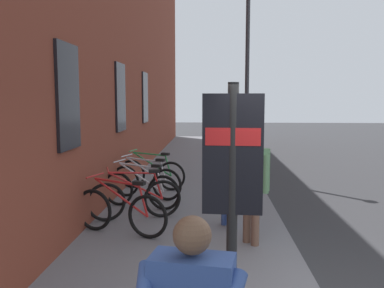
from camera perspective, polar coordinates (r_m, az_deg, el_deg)
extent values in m
plane|color=#2D2D30|center=(10.59, 15.46, -6.78)|extent=(60.00, 60.00, 0.00)
cube|color=slate|center=(12.29, 0.75, -4.44)|extent=(24.00, 3.50, 0.12)
cube|color=brown|center=(13.53, -8.16, 16.85)|extent=(22.00, 0.60, 9.67)
cube|color=black|center=(6.44, -17.01, 6.35)|extent=(0.90, 0.06, 1.60)
cube|color=black|center=(9.81, -10.02, 6.47)|extent=(0.90, 0.06, 1.60)
cube|color=black|center=(13.24, -6.62, 6.49)|extent=(0.90, 0.06, 1.60)
torus|color=black|center=(7.23, -13.62, -8.96)|extent=(0.30, 0.70, 0.72)
torus|color=black|center=(6.68, -6.24, -10.10)|extent=(0.30, 0.70, 0.72)
cylinder|color=#B21E1E|center=(6.86, -9.95, -7.34)|extent=(0.38, 0.97, 0.58)
cylinder|color=#B21E1E|center=(6.85, -10.52, -5.24)|extent=(0.32, 0.81, 0.09)
cylinder|color=#B21E1E|center=(6.65, -6.84, -7.95)|extent=(0.10, 0.19, 0.51)
cube|color=black|center=(6.62, -7.44, -5.45)|extent=(0.16, 0.22, 0.06)
cylinder|color=#B21E1E|center=(7.07, -13.42, -4.32)|extent=(0.46, 0.19, 0.02)
torus|color=black|center=(7.70, -11.97, -7.99)|extent=(0.27, 0.71, 0.72)
torus|color=black|center=(7.80, -4.18, -7.66)|extent=(0.27, 0.71, 0.72)
cylinder|color=#B21E1E|center=(7.67, -7.89, -5.84)|extent=(0.34, 0.98, 0.58)
cylinder|color=#B21E1E|center=(7.61, -8.48, -4.02)|extent=(0.29, 0.82, 0.09)
cylinder|color=#B21E1E|center=(7.73, -4.74, -5.89)|extent=(0.09, 0.19, 0.51)
cube|color=black|center=(7.66, -5.32, -3.80)|extent=(0.15, 0.22, 0.06)
cylinder|color=#B21E1E|center=(7.57, -11.70, -3.57)|extent=(0.47, 0.16, 0.02)
torus|color=black|center=(8.76, -10.34, -6.19)|extent=(0.27, 0.71, 0.72)
torus|color=black|center=(8.29, -4.01, -6.82)|extent=(0.27, 0.71, 0.72)
cylinder|color=silver|center=(8.44, -7.14, -4.70)|extent=(0.33, 0.98, 0.58)
cylinder|color=silver|center=(8.43, -7.62, -3.00)|extent=(0.29, 0.82, 0.09)
cylinder|color=silver|center=(8.26, -4.50, -5.09)|extent=(0.09, 0.19, 0.51)
cube|color=black|center=(8.24, -5.00, -3.07)|extent=(0.15, 0.22, 0.06)
cylinder|color=silver|center=(8.62, -10.13, -2.32)|extent=(0.47, 0.16, 0.02)
torus|color=black|center=(9.53, -9.32, -5.14)|extent=(0.29, 0.70, 0.72)
torus|color=black|center=(9.04, -3.56, -5.69)|extent=(0.29, 0.70, 0.72)
cylinder|color=silver|center=(9.21, -6.40, -3.76)|extent=(0.36, 0.98, 0.58)
cylinder|color=silver|center=(9.20, -6.83, -2.19)|extent=(0.30, 0.82, 0.09)
cylinder|color=silver|center=(9.02, -4.00, -4.10)|extent=(0.09, 0.19, 0.51)
cube|color=black|center=(9.01, -4.45, -2.25)|extent=(0.16, 0.22, 0.06)
cylinder|color=silver|center=(9.40, -9.12, -1.58)|extent=(0.46, 0.18, 0.02)
torus|color=black|center=(10.38, -8.45, -4.17)|extent=(0.21, 0.72, 0.72)
torus|color=black|center=(10.01, -2.93, -4.50)|extent=(0.21, 0.72, 0.72)
cylinder|color=#267F3F|center=(10.13, -5.63, -2.82)|extent=(0.25, 1.00, 0.58)
cylinder|color=#267F3F|center=(10.12, -6.04, -1.40)|extent=(0.22, 0.84, 0.09)
cylinder|color=#267F3F|center=(9.99, -3.34, -3.07)|extent=(0.07, 0.19, 0.51)
cube|color=black|center=(9.97, -3.76, -1.41)|extent=(0.14, 0.22, 0.06)
cylinder|color=#267F3F|center=(10.27, -8.25, -0.89)|extent=(0.47, 0.13, 0.02)
cylinder|color=black|center=(3.82, 5.63, -9.68)|extent=(0.10, 0.10, 2.40)
cube|color=black|center=(3.70, 5.73, -1.47)|extent=(0.12, 0.55, 1.10)
cube|color=red|center=(3.69, 5.76, 1.07)|extent=(0.12, 0.50, 0.16)
cylinder|color=#334C8C|center=(7.23, 5.40, -8.54)|extent=(0.11, 0.11, 0.79)
cylinder|color=#334C8C|center=(7.35, 4.56, -8.28)|extent=(0.11, 0.11, 0.79)
cube|color=maroon|center=(7.15, 5.03, -3.07)|extent=(0.50, 0.46, 0.59)
sphere|color=#8C664C|center=(7.09, 5.07, 0.22)|extent=(0.21, 0.21, 0.21)
cylinder|color=maroon|center=(6.96, 6.42, -3.66)|extent=(0.09, 0.09, 0.52)
cylinder|color=maroon|center=(7.35, 3.72, -3.09)|extent=(0.09, 0.09, 0.52)
cylinder|color=brown|center=(6.40, 8.87, -10.21)|extent=(0.13, 0.13, 0.86)
cylinder|color=brown|center=(6.53, 7.73, -9.88)|extent=(0.13, 0.13, 0.86)
cube|color=#4C724C|center=(6.29, 8.41, -3.43)|extent=(0.55, 0.51, 0.65)
sphere|color=#D8AD8C|center=(6.23, 8.47, 0.67)|extent=(0.23, 0.23, 0.23)
cylinder|color=#4C724C|center=(6.11, 10.27, -4.16)|extent=(0.10, 0.10, 0.58)
cylinder|color=#4C724C|center=(6.50, 6.64, -3.46)|extent=(0.10, 0.10, 0.58)
sphere|color=brown|center=(2.28, 0.02, -12.66)|extent=(0.22, 0.22, 0.22)
cylinder|color=#333338|center=(12.10, 7.71, 7.87)|extent=(0.12, 0.12, 5.15)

